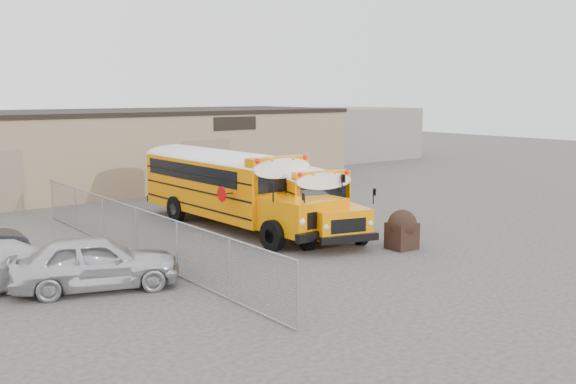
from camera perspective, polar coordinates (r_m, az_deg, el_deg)
ground at (r=23.92m, az=3.08°, el=-5.04°), size 120.00×120.00×0.00m
warehouse at (r=40.63m, az=-15.74°, el=3.75°), size 30.20×10.20×4.67m
chainlink_fence at (r=23.02m, az=-13.33°, el=-3.52°), size 0.07×18.07×1.81m
distant_building_right at (r=57.24m, az=5.52°, el=5.24°), size 10.00×8.00×4.40m
school_bus_left at (r=33.52m, az=-11.80°, el=2.11°), size 3.48×11.40×3.32m
school_bus_right at (r=32.62m, az=-3.54°, el=1.55°), size 4.72×9.78×2.78m
tarp_bundle at (r=24.07m, az=10.11°, el=-3.24°), size 1.08×1.08×1.47m
car_silver at (r=19.70m, az=-16.72°, el=-5.99°), size 5.16×3.41×1.63m
car_white at (r=20.79m, az=-23.33°, el=-5.90°), size 4.89×2.06×1.41m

